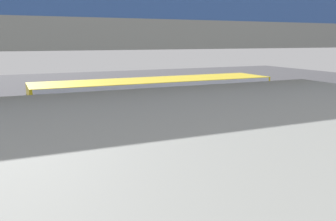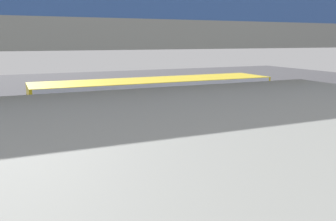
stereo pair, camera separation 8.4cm
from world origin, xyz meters
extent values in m
plane|color=#424247|center=(0.00, 0.00, 0.00)|extent=(80.00, 80.00, 0.00)
cube|color=yellow|center=(0.65, 1.26, 1.72)|extent=(11.50, 2.55, 2.86)
cube|color=black|center=(0.65, 1.26, 2.23)|extent=(11.04, 2.59, 0.90)
cube|color=white|center=(0.65, 1.26, 3.03)|extent=(11.27, 2.58, 0.20)
cube|color=black|center=(6.41, 1.26, 2.06)|extent=(0.04, 2.24, 1.20)
cylinder|color=black|center=(4.33, 2.54, 0.52)|extent=(1.04, 0.30, 1.04)
cylinder|color=black|center=(4.33, -0.01, 0.52)|extent=(1.04, 0.30, 1.04)
cylinder|color=black|center=(-3.03, 2.54, 0.52)|extent=(1.04, 0.30, 1.04)
cylinder|color=black|center=(-3.03, -0.01, 0.52)|extent=(1.04, 0.30, 1.04)
cube|color=black|center=(7.00, 4.29, 1.12)|extent=(4.80, 1.95, 1.86)
cube|color=black|center=(7.00, 4.29, 1.48)|extent=(4.42, 1.98, 0.56)
cylinder|color=black|center=(5.42, 5.26, 0.34)|extent=(0.68, 0.22, 0.68)
cylinder|color=black|center=(5.42, 3.31, 0.34)|extent=(0.68, 0.22, 0.68)
cylinder|color=slate|center=(0.36, -3.15, 1.40)|extent=(0.08, 0.08, 2.80)
cube|color=blue|center=(0.36, -3.15, 2.50)|extent=(0.04, 0.60, 0.60)
cube|color=silver|center=(-4.00, -3.05, 0.00)|extent=(2.00, 0.20, 0.01)
cube|color=silver|center=(0.00, -3.05, 0.00)|extent=(2.00, 0.20, 0.01)
cube|color=silver|center=(4.00, -3.05, 0.00)|extent=(2.00, 0.20, 0.01)
cube|color=gray|center=(0.00, 9.99, 5.08)|extent=(25.28, 2.60, 0.50)
cube|color=#3359A5|center=(0.00, 8.74, 5.88)|extent=(25.28, 0.08, 1.10)
camera|label=1|loc=(7.13, 16.88, 4.99)|focal=38.15mm
camera|label=2|loc=(7.05, 16.92, 4.99)|focal=38.15mm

